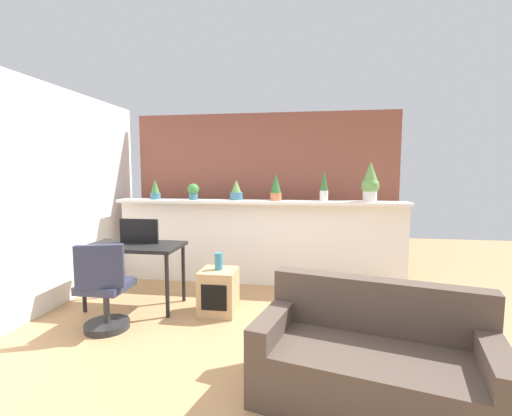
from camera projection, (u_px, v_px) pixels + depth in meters
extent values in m
plane|color=tan|center=(225.00, 353.00, 3.11)|extent=(12.00, 12.00, 0.00)
cube|color=white|center=(258.00, 243.00, 5.02)|extent=(4.05, 0.16, 1.16)
cube|color=white|center=(258.00, 202.00, 4.92)|extent=(4.05, 0.39, 0.04)
cube|color=brown|center=(264.00, 194.00, 5.54)|extent=(4.05, 0.10, 2.50)
cube|color=white|center=(23.00, 200.00, 3.72)|extent=(0.12, 4.40, 2.60)
cylinder|color=#386B84|center=(155.00, 196.00, 5.13)|extent=(0.14, 0.14, 0.09)
cone|color=#3D843D|center=(155.00, 186.00, 5.11)|extent=(0.12, 0.12, 0.19)
cylinder|color=#386B84|center=(193.00, 197.00, 5.03)|extent=(0.12, 0.12, 0.09)
sphere|color=#3D843D|center=(193.00, 189.00, 5.02)|extent=(0.16, 0.16, 0.16)
cylinder|color=#386B84|center=(236.00, 196.00, 4.99)|extent=(0.18, 0.18, 0.11)
cone|color=#669E4C|center=(236.00, 186.00, 4.97)|extent=(0.14, 0.14, 0.18)
cylinder|color=#C66B42|center=(276.00, 197.00, 4.88)|extent=(0.16, 0.16, 0.11)
cone|color=#2D7033|center=(276.00, 183.00, 4.87)|extent=(0.14, 0.14, 0.27)
cylinder|color=silver|center=(324.00, 196.00, 4.76)|extent=(0.11, 0.11, 0.15)
cone|color=#2D7033|center=(324.00, 180.00, 4.74)|extent=(0.10, 0.10, 0.28)
cylinder|color=silver|center=(370.00, 196.00, 4.71)|extent=(0.18, 0.18, 0.14)
sphere|color=#669E4C|center=(370.00, 186.00, 4.69)|extent=(0.24, 0.24, 0.24)
cone|color=#669E4C|center=(371.00, 172.00, 4.68)|extent=(0.20, 0.20, 0.28)
cylinder|color=black|center=(84.00, 282.00, 4.00)|extent=(0.04, 0.04, 0.71)
cylinder|color=black|center=(167.00, 286.00, 3.85)|extent=(0.04, 0.04, 0.71)
cylinder|color=black|center=(109.00, 270.00, 4.49)|extent=(0.04, 0.04, 0.71)
cylinder|color=black|center=(183.00, 273.00, 4.34)|extent=(0.04, 0.04, 0.71)
cube|color=black|center=(134.00, 246.00, 4.13)|extent=(1.10, 0.60, 0.04)
cube|color=black|center=(139.00, 231.00, 4.19)|extent=(0.47, 0.04, 0.29)
cylinder|color=#262628|center=(107.00, 325.00, 3.59)|extent=(0.44, 0.44, 0.07)
cylinder|color=#333333|center=(106.00, 306.00, 3.57)|extent=(0.06, 0.06, 0.34)
cube|color=#2D334C|center=(106.00, 286.00, 3.55)|extent=(0.44, 0.44, 0.08)
cube|color=#2D334C|center=(100.00, 267.00, 3.34)|extent=(0.44, 0.21, 0.42)
cube|color=tan|center=(219.00, 291.00, 3.98)|extent=(0.40, 0.40, 0.50)
cube|color=black|center=(214.00, 297.00, 3.79)|extent=(0.28, 0.04, 0.28)
cylinder|color=teal|center=(219.00, 261.00, 3.96)|extent=(0.09, 0.09, 0.19)
cube|color=brown|center=(371.00, 377.00, 2.39)|extent=(1.70, 1.11, 0.40)
cube|color=brown|center=(376.00, 305.00, 2.63)|extent=(1.55, 0.53, 0.40)
cube|color=brown|center=(274.00, 321.00, 2.63)|extent=(0.34, 0.78, 0.16)
cube|color=brown|center=(496.00, 359.00, 2.10)|extent=(0.34, 0.78, 0.16)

